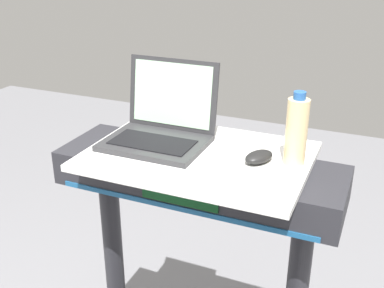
# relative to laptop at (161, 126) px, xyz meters

# --- Properties ---
(desk_board) EXTENTS (0.67, 0.48, 0.02)m
(desk_board) POSITION_rel_laptop_xyz_m (0.15, -0.04, -0.06)
(desk_board) COLOR white
(desk_board) RESTS_ON treadmill_base
(laptop) EXTENTS (0.32, 0.27, 0.25)m
(laptop) POSITION_rel_laptop_xyz_m (0.00, 0.00, 0.00)
(laptop) COLOR #2D2D30
(laptop) RESTS_ON desk_board
(computer_mouse) EXTENTS (0.10, 0.12, 0.03)m
(computer_mouse) POSITION_rel_laptop_xyz_m (0.34, -0.03, -0.03)
(computer_mouse) COLOR black
(computer_mouse) RESTS_ON desk_board
(water_bottle) EXTENTS (0.06, 0.06, 0.22)m
(water_bottle) POSITION_rel_laptop_xyz_m (0.43, 0.00, 0.05)
(water_bottle) COLOR beige
(water_bottle) RESTS_ON desk_board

